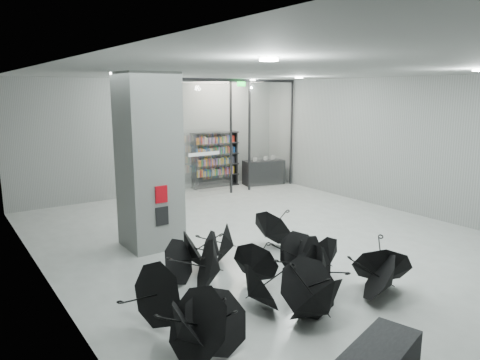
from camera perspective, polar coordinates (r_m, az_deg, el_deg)
room at (r=9.93m, az=6.43°, el=6.98°), size 14.00×14.02×4.01m
column at (r=10.39m, az=-11.62°, el=2.32°), size 1.20×1.20×4.00m
fire_cabinet at (r=9.96m, az=-10.05°, el=-1.82°), size 0.28×0.04×0.38m
info_panel at (r=10.08m, az=-9.95°, el=-4.59°), size 0.30×0.03×0.42m
exit_sign at (r=15.57m, az=0.16°, el=12.20°), size 0.30×0.06×0.15m
glass_partition at (r=15.79m, az=-0.28°, el=6.24°), size 5.06×0.08×4.00m
bookshelf at (r=16.86m, az=-3.23°, el=2.62°), size 1.91×0.59×2.07m
shop_counter at (r=17.39m, az=3.02°, el=1.00°), size 1.67×0.98×0.94m
umbrella_cluster at (r=8.07m, az=3.67°, el=-12.70°), size 5.23×4.54×1.28m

